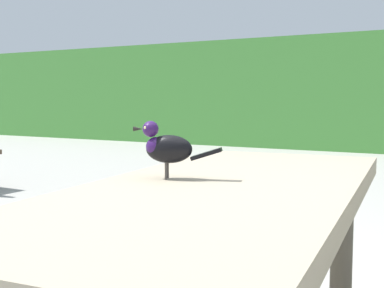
{
  "coord_description": "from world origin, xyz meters",
  "views": [
    {
      "loc": [
        0.64,
        -1.36,
        0.99
      ],
      "look_at": [
        -0.2,
        0.15,
        0.84
      ],
      "focal_mm": 47.36,
      "sensor_mm": 36.0,
      "label": 1
    }
  ],
  "objects": [
    {
      "name": "picnic_table_foreground",
      "position": [
        -0.01,
        0.01,
        0.56
      ],
      "size": [
        1.84,
        1.87,
        0.74
      ],
      "color": "gray",
      "rests_on": "ground"
    },
    {
      "name": "bird_grackle",
      "position": [
        -0.21,
        -0.0,
        0.84
      ],
      "size": [
        0.28,
        0.13,
        0.18
      ],
      "color": "black",
      "rests_on": "picnic_table_foreground"
    }
  ]
}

